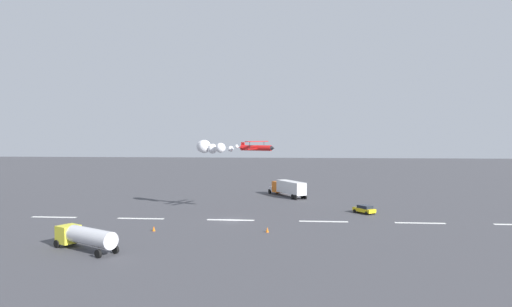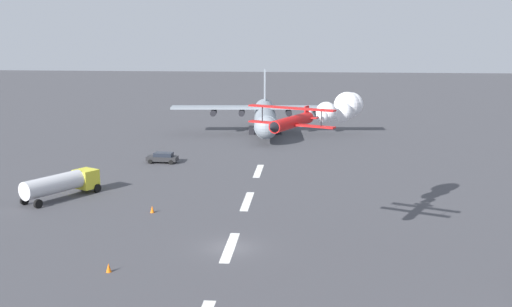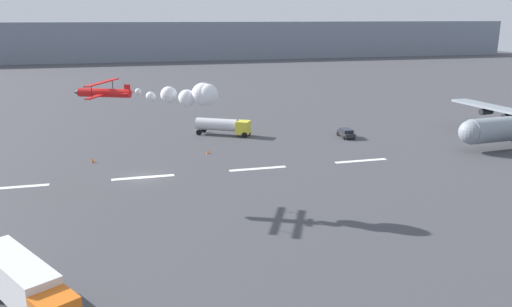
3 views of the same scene
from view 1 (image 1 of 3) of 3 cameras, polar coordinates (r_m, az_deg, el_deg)
name	(u,v)px [view 1 (image 1 of 3)]	position (r m, az deg, el deg)	size (l,w,h in m)	color
ground_plane	(231,220)	(75.11, -3.28, -8.53)	(440.00, 440.00, 0.00)	#424247
runway_stripe_1	(420,223)	(77.12, 20.34, -8.38)	(8.00, 0.90, 0.01)	white
runway_stripe_2	(324,221)	(74.54, 8.69, -8.63)	(8.00, 0.90, 0.01)	white
runway_stripe_3	(231,220)	(75.11, -3.28, -8.53)	(8.00, 0.90, 0.01)	white
runway_stripe_4	(141,219)	(78.77, -14.59, -8.09)	(8.00, 0.90, 0.01)	white
runway_stripe_5	(54,217)	(85.11, -24.52, -7.45)	(8.00, 0.90, 0.01)	white
stunt_biplane_red	(215,147)	(83.73, -5.26, 0.83)	(15.49, 9.99, 2.60)	red
semi_truck_orange	(288,188)	(103.74, 4.11, -4.38)	(9.27, 12.84, 3.70)	silver
fuel_tanker_truck	(85,236)	(58.96, -21.10, -9.92)	(9.57, 7.00, 2.90)	yellow
followme_car_yellow	(364,209)	(83.45, 13.76, -6.95)	(3.92, 4.47, 1.52)	yellow
traffic_cone_near	(267,230)	(65.61, 1.46, -9.77)	(0.44, 0.44, 0.75)	orange
traffic_cone_far	(154,229)	(68.10, -13.01, -9.38)	(0.44, 0.44, 0.75)	orange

